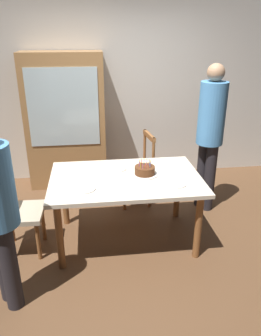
{
  "coord_description": "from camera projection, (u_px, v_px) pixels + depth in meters",
  "views": [
    {
      "loc": [
        -0.34,
        -3.05,
        2.17
      ],
      "look_at": [
        0.05,
        0.0,
        0.86
      ],
      "focal_mm": 34.95,
      "sensor_mm": 36.0,
      "label": 1
    }
  ],
  "objects": [
    {
      "name": "plate_far_side",
      "position": [
        116.0,
        168.0,
        3.58
      ],
      "size": [
        0.22,
        0.22,
        0.01
      ],
      "primitive_type": "cylinder",
      "color": "white",
      "rests_on": "dining_table"
    },
    {
      "name": "fork_far_side",
      "position": [
        102.0,
        169.0,
        3.57
      ],
      "size": [
        0.18,
        0.03,
        0.01
      ],
      "primitive_type": "cube",
      "rotation": [
        0.0,
        0.0,
        0.06
      ],
      "color": "silver",
      "rests_on": "dining_table"
    },
    {
      "name": "chair_upholstered",
      "position": [
        11.0,
        206.0,
        3.27
      ],
      "size": [
        0.46,
        0.45,
        0.95
      ],
      "color": "tan",
      "rests_on": "ground"
    },
    {
      "name": "birthday_cake",
      "position": [
        145.0,
        171.0,
        3.42
      ],
      "size": [
        0.28,
        0.28,
        0.16
      ],
      "color": "silver",
      "rests_on": "dining_table"
    },
    {
      "name": "china_cabinet",
      "position": [
        66.0,
        122.0,
        4.65
      ],
      "size": [
        1.1,
        0.45,
        1.9
      ],
      "color": "#9E7042",
      "rests_on": "ground"
    },
    {
      "name": "dining_table",
      "position": [
        126.0,
        185.0,
        3.42
      ],
      "size": [
        1.56,
        1.01,
        0.76
      ],
      "color": "beige",
      "rests_on": "ground"
    },
    {
      "name": "plate_near_celebrant",
      "position": [
        84.0,
        189.0,
        3.12
      ],
      "size": [
        0.22,
        0.22,
        0.01
      ],
      "primitive_type": "cylinder",
      "color": "white",
      "rests_on": "dining_table"
    },
    {
      "name": "chair_spindle_back",
      "position": [
        136.0,
        171.0,
        4.28
      ],
      "size": [
        0.5,
        0.5,
        0.95
      ],
      "color": "brown",
      "rests_on": "ground"
    },
    {
      "name": "fork_near_celebrant",
      "position": [
        67.0,
        189.0,
        3.11
      ],
      "size": [
        0.18,
        0.02,
        0.01
      ],
      "primitive_type": "cube",
      "rotation": [
        0.0,
        0.0,
        0.05
      ],
      "color": "silver",
      "rests_on": "dining_table"
    },
    {
      "name": "ground",
      "position": [
        126.0,
        238.0,
        3.68
      ],
      "size": [
        6.4,
        6.4,
        0.0
      ],
      "primitive_type": "plane",
      "color": "brown"
    },
    {
      "name": "person_guest",
      "position": [
        210.0,
        130.0,
        3.92
      ],
      "size": [
        0.32,
        0.32,
        1.82
      ],
      "color": "#262328",
      "rests_on": "ground"
    },
    {
      "name": "back_wall",
      "position": [
        112.0,
        92.0,
        4.85
      ],
      "size": [
        6.4,
        0.1,
        2.6
      ],
      "primitive_type": "cube",
      "color": "beige",
      "rests_on": "ground"
    },
    {
      "name": "plate_near_guest",
      "position": [
        175.0,
        184.0,
        3.23
      ],
      "size": [
        0.22,
        0.22,
        0.01
      ],
      "primitive_type": "cylinder",
      "color": "white",
      "rests_on": "dining_table"
    }
  ]
}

